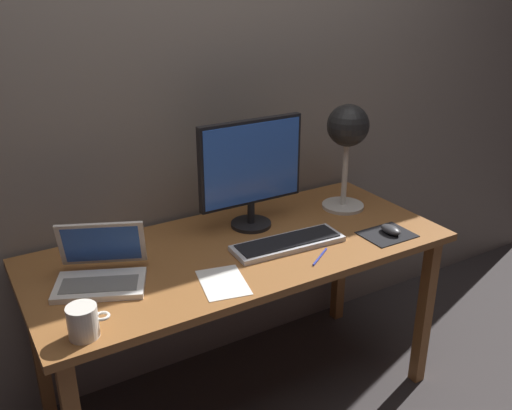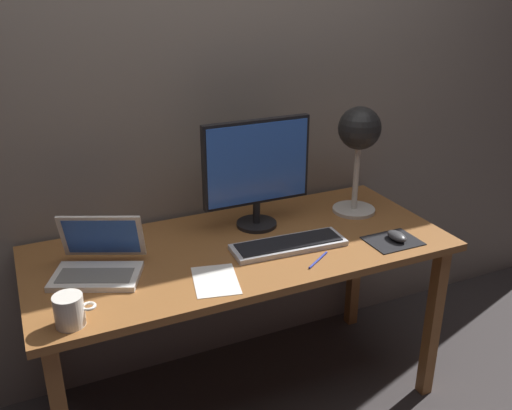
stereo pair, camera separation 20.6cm
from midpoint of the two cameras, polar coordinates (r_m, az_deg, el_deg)
name	(u,v)px [view 1 (the left image)]	position (r m, az deg, el deg)	size (l,w,h in m)	color
ground_plane	(243,398)	(2.58, -3.79, -19.04)	(4.80, 4.80, 0.00)	#383333
back_wall	(190,82)	(2.33, -9.24, 12.18)	(4.80, 0.06, 2.60)	gray
desk	(241,264)	(2.19, -4.23, -6.08)	(1.60, 0.70, 0.74)	#935B2D
monitor	(251,168)	(2.22, -3.16, 3.74)	(0.45, 0.17, 0.45)	black
keyboard_main	(288,243)	(2.15, 0.51, -3.94)	(0.45, 0.16, 0.03)	silver
laptop	(101,265)	(2.00, -18.32, -5.87)	(0.37, 0.34, 0.19)	silver
desk_lamp	(348,134)	(2.40, 6.84, 7.17)	(0.18, 0.18, 0.46)	beige
mousepad	(387,234)	(2.27, 10.64, -3.02)	(0.20, 0.16, 0.00)	black
mouse	(391,230)	(2.28, 11.01, -2.52)	(0.06, 0.10, 0.03)	#38383A
coffee_mug	(83,322)	(1.74, -20.44, -11.12)	(0.12, 0.09, 0.10)	white
paper_sheet_near_mouse	(223,282)	(1.92, -6.45, -7.88)	(0.15, 0.21, 0.00)	white
pen	(320,257)	(2.07, 3.68, -5.32)	(0.01, 0.01, 0.14)	#2633A5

